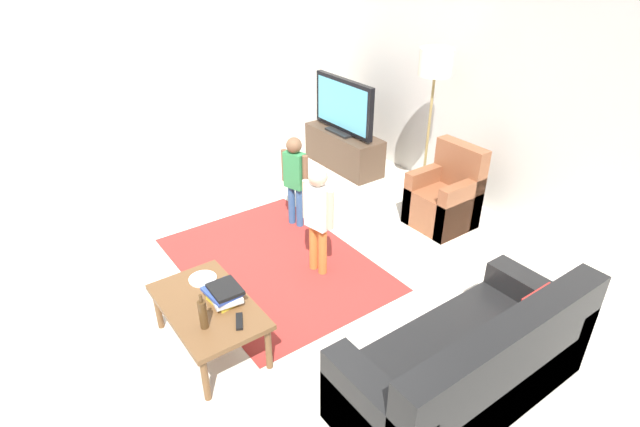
# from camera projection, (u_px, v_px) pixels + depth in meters

# --- Properties ---
(ground) EXTENTS (7.80, 7.80, 0.00)m
(ground) POSITION_uv_depth(u_px,v_px,m) (266.00, 296.00, 4.53)
(ground) COLOR beige
(wall_back) EXTENTS (6.00, 0.12, 2.70)m
(wall_back) POSITION_uv_depth(u_px,v_px,m) (503.00, 91.00, 5.39)
(wall_back) COLOR silver
(wall_back) RESTS_ON ground
(wall_left) EXTENTS (0.12, 6.00, 2.70)m
(wall_left) POSITION_uv_depth(u_px,v_px,m) (130.00, 75.00, 5.98)
(wall_left) COLOR silver
(wall_left) RESTS_ON ground
(area_rug) EXTENTS (2.20, 1.60, 0.01)m
(area_rug) POSITION_uv_depth(u_px,v_px,m) (275.00, 263.00, 4.96)
(area_rug) COLOR #9E2D28
(area_rug) RESTS_ON ground
(tv_stand) EXTENTS (1.20, 0.44, 0.50)m
(tv_stand) POSITION_uv_depth(u_px,v_px,m) (344.00, 150.00, 6.85)
(tv_stand) COLOR #4C3828
(tv_stand) RESTS_ON ground
(tv) EXTENTS (1.10, 0.28, 0.71)m
(tv) POSITION_uv_depth(u_px,v_px,m) (343.00, 107.00, 6.54)
(tv) COLOR black
(tv) RESTS_ON tv_stand
(couch) EXTENTS (0.80, 1.80, 0.86)m
(couch) POSITION_uv_depth(u_px,v_px,m) (472.00, 370.00, 3.40)
(couch) COLOR black
(couch) RESTS_ON ground
(armchair) EXTENTS (0.60, 0.60, 0.90)m
(armchair) POSITION_uv_depth(u_px,v_px,m) (446.00, 199.00, 5.50)
(armchair) COLOR brown
(armchair) RESTS_ON ground
(floor_lamp) EXTENTS (0.36, 0.36, 1.78)m
(floor_lamp) POSITION_uv_depth(u_px,v_px,m) (435.00, 71.00, 5.35)
(floor_lamp) COLOR #262626
(floor_lamp) RESTS_ON ground
(child_near_tv) EXTENTS (0.33, 0.18, 1.02)m
(child_near_tv) POSITION_uv_depth(u_px,v_px,m) (295.00, 174.00, 5.32)
(child_near_tv) COLOR #33598C
(child_near_tv) RESTS_ON ground
(child_center) EXTENTS (0.36, 0.17, 1.08)m
(child_center) POSITION_uv_depth(u_px,v_px,m) (318.00, 211.00, 4.55)
(child_center) COLOR orange
(child_center) RESTS_ON ground
(coffee_table) EXTENTS (1.00, 0.60, 0.42)m
(coffee_table) POSITION_uv_depth(u_px,v_px,m) (208.00, 309.00, 3.81)
(coffee_table) COLOR brown
(coffee_table) RESTS_ON ground
(book_stack) EXTENTS (0.30, 0.25, 0.13)m
(book_stack) POSITION_uv_depth(u_px,v_px,m) (224.00, 294.00, 3.78)
(book_stack) COLOR yellow
(book_stack) RESTS_ON coffee_table
(bottle) EXTENTS (0.06, 0.06, 0.28)m
(bottle) POSITION_uv_depth(u_px,v_px,m) (203.00, 314.00, 3.51)
(bottle) COLOR #4C3319
(bottle) RESTS_ON coffee_table
(tv_remote) EXTENTS (0.17, 0.12, 0.02)m
(tv_remote) POSITION_uv_depth(u_px,v_px,m) (239.00, 321.00, 3.60)
(tv_remote) COLOR black
(tv_remote) RESTS_ON coffee_table
(plate) EXTENTS (0.22, 0.22, 0.02)m
(plate) POSITION_uv_depth(u_px,v_px,m) (203.00, 279.00, 4.04)
(plate) COLOR white
(plate) RESTS_ON coffee_table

